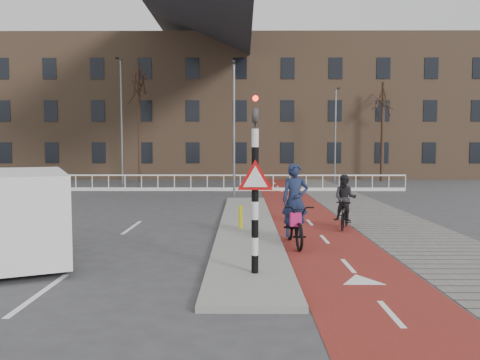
{
  "coord_description": "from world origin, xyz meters",
  "views": [
    {
      "loc": [
        -0.84,
        -11.24,
        2.64
      ],
      "look_at": [
        -0.94,
        5.0,
        1.5
      ],
      "focal_mm": 35.0,
      "sensor_mm": 36.0,
      "label": 1
    }
  ],
  "objects": [
    {
      "name": "curb_island",
      "position": [
        -0.7,
        4.0,
        0.06
      ],
      "size": [
        1.8,
        16.0,
        0.12
      ],
      "primitive_type": "cube",
      "color": "gray",
      "rests_on": "ground"
    },
    {
      "name": "sidewalk",
      "position": [
        4.3,
        10.0,
        0.01
      ],
      "size": [
        3.0,
        60.0,
        0.01
      ],
      "primitive_type": "cube",
      "color": "slate",
      "rests_on": "ground"
    },
    {
      "name": "cyclist_near",
      "position": [
        0.55,
        1.15,
        0.75
      ],
      "size": [
        0.91,
        2.2,
        2.2
      ],
      "rotation": [
        0.0,
        0.0,
        0.08
      ],
      "color": "black",
      "rests_on": "bike_lane"
    },
    {
      "name": "streetlight_right",
      "position": [
        6.13,
        24.11,
        3.54
      ],
      "size": [
        0.12,
        0.12,
        7.07
      ],
      "primitive_type": "cylinder",
      "color": "slate",
      "rests_on": "ground"
    },
    {
      "name": "railing",
      "position": [
        -5.0,
        17.0,
        0.31
      ],
      "size": [
        28.0,
        0.1,
        0.99
      ],
      "color": "silver",
      "rests_on": "ground"
    },
    {
      "name": "streetlight_near",
      "position": [
        -1.31,
        13.97,
        3.57
      ],
      "size": [
        0.12,
        0.12,
        7.14
      ],
      "primitive_type": "cylinder",
      "color": "slate",
      "rests_on": "ground"
    },
    {
      "name": "tree_mid",
      "position": [
        -8.66,
        24.15,
        4.33
      ],
      "size": [
        0.24,
        0.24,
        8.66
      ],
      "primitive_type": "cylinder",
      "color": "black",
      "rests_on": "ground"
    },
    {
      "name": "tree_right",
      "position": [
        10.01,
        25.26,
        3.82
      ],
      "size": [
        0.27,
        0.27,
        7.65
      ],
      "primitive_type": "cylinder",
      "color": "black",
      "rests_on": "ground"
    },
    {
      "name": "ground",
      "position": [
        0.0,
        0.0,
        0.0
      ],
      "size": [
        120.0,
        120.0,
        0.0
      ],
      "primitive_type": "plane",
      "color": "#38383A",
      "rests_on": "ground"
    },
    {
      "name": "bollard",
      "position": [
        -0.91,
        3.18,
        0.48
      ],
      "size": [
        0.12,
        0.12,
        0.71
      ],
      "primitive_type": "cylinder",
      "color": "yellow",
      "rests_on": "curb_island"
    },
    {
      "name": "bike_lane",
      "position": [
        1.5,
        10.0,
        0.01
      ],
      "size": [
        2.5,
        60.0,
        0.01
      ],
      "primitive_type": "cube",
      "color": "maroon",
      "rests_on": "ground"
    },
    {
      "name": "streetlight_left",
      "position": [
        -9.41,
        21.91,
        4.42
      ],
      "size": [
        0.12,
        0.12,
        8.85
      ],
      "primitive_type": "cylinder",
      "color": "slate",
      "rests_on": "ground"
    },
    {
      "name": "van",
      "position": [
        -6.13,
        -0.22,
        1.09
      ],
      "size": [
        3.73,
        5.18,
        2.07
      ],
      "rotation": [
        0.0,
        0.0,
        0.42
      ],
      "color": "white",
      "rests_on": "ground"
    },
    {
      "name": "traffic_signal",
      "position": [
        -0.6,
        -2.02,
        1.99
      ],
      "size": [
        0.8,
        0.8,
        3.68
      ],
      "color": "black",
      "rests_on": "curb_island"
    },
    {
      "name": "townhouse_row",
      "position": [
        -3.0,
        32.0,
        7.81
      ],
      "size": [
        46.0,
        10.0,
        15.9
      ],
      "color": "#7F6047",
      "rests_on": "ground"
    },
    {
      "name": "cyclist_far",
      "position": [
        2.45,
        3.73,
        0.73
      ],
      "size": [
        0.97,
        1.66,
        1.75
      ],
      "rotation": [
        0.0,
        0.0,
        -0.35
      ],
      "color": "black",
      "rests_on": "bike_lane"
    }
  ]
}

